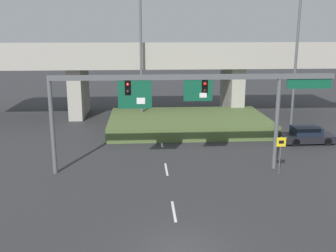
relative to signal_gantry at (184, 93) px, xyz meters
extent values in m
plane|color=#2D2D30|center=(-1.14, -9.83, -5.22)|extent=(160.00, 160.00, 0.00)
cube|color=silver|center=(-1.14, -6.04, -5.21)|extent=(0.14, 2.40, 0.01)
cube|color=silver|center=(-1.14, 0.24, -5.21)|extent=(0.14, 2.40, 0.01)
cube|color=silver|center=(-1.14, 6.52, -5.21)|extent=(0.14, 2.40, 0.01)
cube|color=silver|center=(-1.14, 12.79, -5.21)|extent=(0.14, 2.40, 0.01)
cube|color=silver|center=(-1.14, 19.07, -5.21)|extent=(0.14, 2.40, 0.01)
cylinder|color=#515456|center=(-8.43, 0.02, -2.03)|extent=(0.28, 0.28, 6.38)
cylinder|color=#515456|center=(6.14, 0.02, -2.03)|extent=(0.28, 0.28, 6.38)
cube|color=#515456|center=(0.63, 0.02, 1.00)|extent=(18.12, 0.32, 0.32)
cube|color=black|center=(-3.57, 0.02, 0.37)|extent=(0.40, 0.28, 0.95)
sphere|color=red|center=(-3.57, -0.16, 0.58)|extent=(0.22, 0.22, 0.22)
sphere|color=black|center=(-3.57, -0.16, 0.15)|extent=(0.22, 0.22, 0.22)
cube|color=black|center=(1.28, 0.02, 0.37)|extent=(0.40, 0.28, 0.95)
sphere|color=red|center=(1.28, -0.16, 0.58)|extent=(0.22, 0.22, 0.22)
sphere|color=black|center=(1.28, -0.16, 0.15)|extent=(0.22, 0.22, 0.22)
cube|color=#0F4C33|center=(-3.15, -0.08, -0.06)|extent=(2.13, 0.08, 1.80)
cube|color=white|center=(-2.77, -0.13, -0.46)|extent=(0.53, 0.03, 0.40)
cube|color=#0F4C33|center=(0.86, -0.08, 0.16)|extent=(1.85, 0.08, 1.36)
cube|color=white|center=(1.18, -0.13, -0.15)|extent=(0.46, 0.03, 0.30)
cube|color=#0F4C33|center=(8.09, -0.04, 0.52)|extent=(2.95, 0.07, 0.64)
cylinder|color=#4C4C4C|center=(6.09, -1.15, -3.95)|extent=(0.08, 0.08, 2.54)
cube|color=yellow|center=(6.09, -1.20, -3.03)|extent=(0.60, 0.03, 0.60)
cube|color=black|center=(6.09, -1.21, -3.03)|extent=(0.33, 0.01, 0.21)
cylinder|color=#515456|center=(-2.74, 13.47, 1.49)|extent=(0.24, 0.24, 13.41)
cylinder|color=#515456|center=(11.57, 11.25, 2.65)|extent=(0.24, 0.24, 15.73)
cube|color=#A39E93|center=(-1.14, 18.06, 0.91)|extent=(39.42, 7.77, 1.72)
cube|color=#A39E93|center=(-1.14, 14.37, 2.23)|extent=(39.42, 0.40, 0.90)
cube|color=#A39E93|center=(-9.52, 18.06, -2.58)|extent=(1.40, 6.22, 5.27)
cube|color=#A39E93|center=(7.23, 18.06, -2.58)|extent=(1.40, 6.22, 5.27)
cube|color=#4C6033|center=(1.58, 11.09, -4.61)|extent=(14.64, 9.11, 1.21)
cube|color=black|center=(10.88, 5.74, -4.77)|extent=(4.31, 1.87, 0.57)
cube|color=black|center=(10.71, 5.74, -4.15)|extent=(2.25, 1.67, 0.67)
cylinder|color=black|center=(12.20, 6.56, -4.90)|extent=(0.64, 0.23, 0.64)
cylinder|color=black|center=(12.22, 4.95, -4.90)|extent=(0.64, 0.23, 0.64)
cylinder|color=black|center=(9.54, 6.53, -4.90)|extent=(0.64, 0.23, 0.64)
cylinder|color=black|center=(9.56, 4.92, -4.90)|extent=(0.64, 0.23, 0.64)
camera|label=1|loc=(-2.67, -24.62, 3.94)|focal=42.00mm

